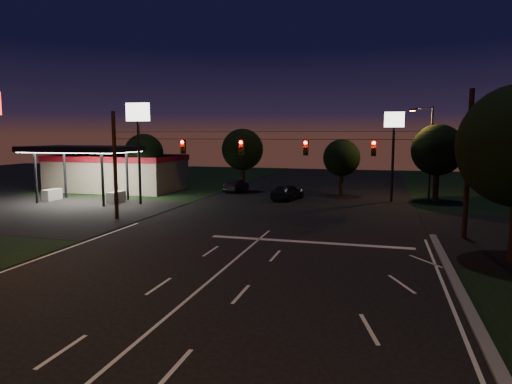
% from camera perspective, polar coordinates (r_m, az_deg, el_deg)
% --- Properties ---
extents(ground, '(140.00, 140.00, 0.00)m').
position_cam_1_polar(ground, '(17.43, -9.77, -14.08)').
color(ground, black).
rests_on(ground, ground).
extents(cross_street_left, '(20.00, 16.00, 0.02)m').
position_cam_1_polar(cross_street_left, '(41.35, -25.63, -2.30)').
color(cross_street_left, black).
rests_on(cross_street_left, ground).
extents(stop_bar, '(12.00, 0.50, 0.01)m').
position_cam_1_polar(stop_bar, '(27.20, 6.56, -6.24)').
color(stop_bar, silver).
rests_on(stop_bar, ground).
extents(utility_pole_right, '(0.30, 0.30, 9.00)m').
position_cam_1_polar(utility_pole_right, '(30.72, 24.53, -5.30)').
color(utility_pole_right, black).
rests_on(utility_pole_right, ground).
extents(utility_pole_left, '(0.28, 0.28, 8.00)m').
position_cam_1_polar(utility_pole_left, '(35.80, -16.97, -3.27)').
color(utility_pole_left, black).
rests_on(utility_pole_left, ground).
extents(signal_span, '(24.00, 0.40, 1.56)m').
position_cam_1_polar(signal_span, '(30.46, 2.13, 5.68)').
color(signal_span, black).
rests_on(signal_span, ground).
extents(gas_station, '(14.20, 16.10, 5.25)m').
position_cam_1_polar(gas_station, '(53.66, -17.18, 2.66)').
color(gas_station, gray).
rests_on(gas_station, ground).
extents(pole_sign_left_near, '(2.20, 0.30, 9.10)m').
position_cam_1_polar(pole_sign_left_near, '(42.27, -14.51, 7.87)').
color(pole_sign_left_near, black).
rests_on(pole_sign_left_near, ground).
extents(pole_sign_right, '(1.80, 0.30, 8.40)m').
position_cam_1_polar(pole_sign_right, '(44.67, 16.83, 6.79)').
color(pole_sign_right, black).
rests_on(pole_sign_right, ground).
extents(street_light_right_far, '(2.20, 0.35, 9.00)m').
position_cam_1_polar(street_light_right_far, '(46.86, 20.71, 5.42)').
color(street_light_right_far, black).
rests_on(street_light_right_far, ground).
extents(tree_far_a, '(4.20, 4.20, 6.42)m').
position_cam_1_polar(tree_far_a, '(51.33, -13.76, 4.68)').
color(tree_far_a, black).
rests_on(tree_far_a, ground).
extents(tree_far_b, '(4.60, 4.60, 6.98)m').
position_cam_1_polar(tree_far_b, '(51.07, -1.64, 5.27)').
color(tree_far_b, black).
rests_on(tree_far_b, ground).
extents(tree_far_c, '(3.80, 3.80, 5.86)m').
position_cam_1_polar(tree_far_c, '(47.99, 10.68, 4.18)').
color(tree_far_c, black).
rests_on(tree_far_c, ground).
extents(tree_far_d, '(4.80, 4.80, 7.30)m').
position_cam_1_polar(tree_far_d, '(46.09, 21.76, 4.83)').
color(tree_far_d, black).
rests_on(tree_far_d, ground).
extents(car_oncoming_a, '(2.93, 4.85, 1.55)m').
position_cam_1_polar(car_oncoming_a, '(44.50, 3.97, 0.02)').
color(car_oncoming_a, black).
rests_on(car_oncoming_a, ground).
extents(car_oncoming_b, '(1.82, 4.28, 1.37)m').
position_cam_1_polar(car_oncoming_b, '(50.79, -2.48, 0.81)').
color(car_oncoming_b, black).
rests_on(car_oncoming_b, ground).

